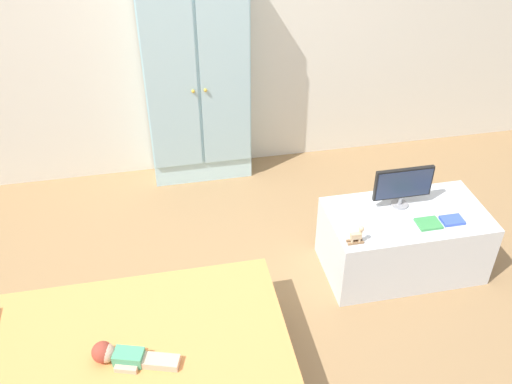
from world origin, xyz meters
TOP-DOWN VIEW (x-y plane):
  - ground_plane at (0.00, 0.00)m, footprint 10.00×10.00m
  - bed at (-0.63, -0.32)m, footprint 1.74×0.84m
  - doll at (-0.54, -0.43)m, footprint 0.39×0.19m
  - wardrobe at (0.04, 1.41)m, footprint 0.70×0.26m
  - tv_stand at (1.08, 0.18)m, footprint 0.91×0.50m
  - tv_monitor at (1.06, 0.26)m, footprint 0.34×0.10m
  - rocking_horse_toy at (0.71, 0.00)m, footprint 0.09×0.04m
  - book_green at (1.15, 0.07)m, footprint 0.13×0.11m
  - book_blue at (1.29, 0.07)m, footprint 0.12×0.09m

SIDE VIEW (x-z plane):
  - ground_plane at x=0.00m, z-range -0.02..0.00m
  - bed at x=-0.63m, z-range 0.00..0.29m
  - tv_stand at x=1.08m, z-range 0.00..0.40m
  - doll at x=-0.54m, z-range 0.28..0.38m
  - book_green at x=1.15m, z-range 0.40..0.42m
  - book_blue at x=1.29m, z-range 0.40..0.42m
  - rocking_horse_toy at x=0.71m, z-range 0.40..0.51m
  - tv_monitor at x=1.06m, z-range 0.42..0.67m
  - wardrobe at x=0.04m, z-range 0.00..1.49m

